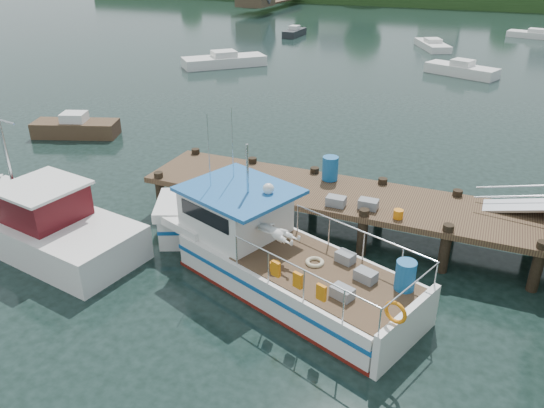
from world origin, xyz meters
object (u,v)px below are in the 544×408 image
at_px(moored_b, 462,70).
at_px(moored_d, 432,45).
at_px(dock, 529,199).
at_px(moored_rowboat, 76,127).
at_px(work_boat, 30,221).
at_px(moored_a, 224,61).
at_px(lobster_boat, 265,250).
at_px(moored_far, 536,35).
at_px(moored_e, 294,32).

distance_m(moored_b, moored_d, 11.26).
height_order(dock, moored_rowboat, dock).
height_order(work_boat, moored_b, work_boat).
xyz_separation_m(moored_rowboat, moored_b, (16.87, 22.35, -0.02)).
distance_m(work_boat, moored_rowboat, 10.92).
height_order(moored_a, moored_b, moored_a).
xyz_separation_m(dock, work_boat, (-14.78, -4.73, -1.49)).
distance_m(lobster_boat, moored_a, 30.28).
distance_m(lobster_boat, moored_d, 40.92).
distance_m(moored_far, moored_d, 14.02).
height_order(moored_far, moored_d, same).
distance_m(work_boat, moored_d, 42.66).
bearing_deg(work_boat, dock, 27.15).
distance_m(moored_rowboat, moored_b, 28.00).
bearing_deg(moored_d, moored_e, 176.79).
xyz_separation_m(moored_far, moored_e, (-23.73, -8.73, 0.05)).
height_order(lobster_boat, work_boat, work_boat).
bearing_deg(moored_d, moored_a, -129.97).
height_order(moored_d, moored_e, moored_e).
height_order(moored_rowboat, moored_d, moored_rowboat).
relative_size(work_boat, moored_d, 1.55).
bearing_deg(moored_rowboat, work_boat, -46.15).
relative_size(lobster_boat, work_boat, 1.06).
height_order(dock, moored_a, dock).
distance_m(moored_rowboat, moored_d, 35.60).
bearing_deg(moored_a, work_boat, -99.28).
distance_m(work_boat, moored_far, 55.17).
distance_m(moored_a, moored_e, 16.63).
bearing_deg(lobster_boat, moored_far, 101.15).
relative_size(moored_far, moored_e, 1.48).
xyz_separation_m(dock, moored_far, (1.47, 47.99, -1.89)).
relative_size(moored_rowboat, moored_b, 0.80).
height_order(dock, moored_d, dock).
relative_size(dock, moored_e, 4.22).
bearing_deg(lobster_boat, work_boat, -151.54).
height_order(dock, lobster_boat, lobster_boat).
height_order(dock, moored_far, dock).
bearing_deg(moored_a, moored_d, 21.69).
relative_size(moored_b, moored_e, 1.41).
bearing_deg(moored_far, moored_d, -132.41).
distance_m(work_boat, moored_e, 44.62).
distance_m(moored_rowboat, moored_e, 34.99).
height_order(moored_rowboat, moored_far, moored_rowboat).
bearing_deg(work_boat, moored_d, 89.76).
relative_size(work_boat, moored_b, 1.63).
distance_m(moored_far, moored_b, 22.05).
height_order(work_boat, moored_far, work_boat).
xyz_separation_m(lobster_boat, work_boat, (-7.94, -1.14, -0.11)).
distance_m(moored_rowboat, moored_a, 18.37).
height_order(work_boat, moored_rowboat, work_boat).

